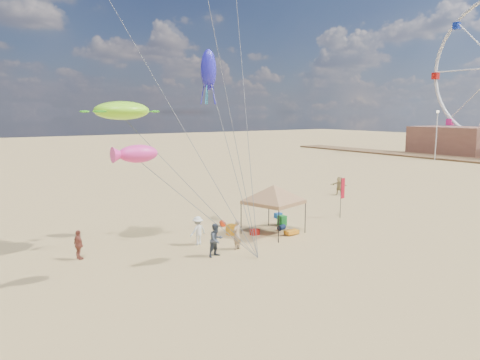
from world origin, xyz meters
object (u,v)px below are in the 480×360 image
Objects in this scene: cooler_red at (255,232)px; beach_cart at (292,232)px; chair_green at (282,220)px; person_near_c at (198,231)px; lamp_north at (437,127)px; canopy_tent at (274,187)px; person_far_c at (339,186)px; person_near_b at (216,240)px; person_near_a at (237,234)px; feather_flag at (342,191)px; chair_yellow at (231,230)px; person_far_a at (79,245)px; cooler_blue at (278,215)px.

cooler_red is 2.40m from beach_cart.
person_near_c is at bearing -173.05° from chair_green.
chair_green is at bearing -157.63° from lamp_north.
canopy_tent is 3.28× the size of person_far_c.
person_near_c reaches higher than beach_cart.
person_near_b reaches higher than person_far_c.
person_near_a is at bearing -152.98° from chair_green.
person_near_b is 1.07× the size of person_near_c.
feather_flag is 13.02m from person_near_b.
chair_yellow reaches higher than beach_cart.
canopy_tent reaches higher than person_far_a.
person_near_b is at bearing -155.46° from chair_green.
cooler_red is at bearing -91.62° from person_far_c.
canopy_tent is 3.63m from chair_green.
cooler_red is 0.30× the size of person_near_a.
person_far_c reaches higher than person_near_a.
beach_cart is at bearing -155.83° from lamp_north.
canopy_tent is 5.84m from person_near_c.
beach_cart is 0.50× the size of person_far_c.
beach_cart is at bearing 154.49° from person_near_c.
feather_flag reaches higher than person_far_c.
person_far_a is at bearing 173.15° from cooler_red.
person_far_a reaches higher than chair_yellow.
person_near_a reaches higher than chair_green.
feather_flag reaches higher than chair_yellow.
lamp_north reaches higher than person_near_c.
canopy_tent is 56.06m from lamp_north.
person_near_b reaches higher than person_far_a.
cooler_blue is 0.33× the size of person_far_a.
cooler_red is 3.42m from person_near_a.
person_far_a is 26.86m from person_far_c.
canopy_tent is 12.38m from person_far_a.
chair_green is (-5.20, 0.71, -1.71)m from feather_flag.
person_far_c is (26.17, 6.03, 0.08)m from person_far_a.
cooler_blue is 11.91m from person_far_c.
cooler_blue is 0.30× the size of person_near_a.
cooler_blue is at bearing -95.46° from person_far_c.
person_far_a is (-12.04, 1.69, -2.30)m from canopy_tent.
chair_yellow reaches higher than cooler_red.
cooler_red is 1.55m from chair_yellow.
feather_flag is 8.52m from cooler_red.
feather_flag is 9.75m from chair_yellow.
cooler_red reaches higher than beach_cart.
chair_yellow is at bearing -103.25° from person_far_a.
canopy_tent is at bearing 127.94° from beach_cart.
cooler_red is at bearing 162.28° from canopy_tent.
lamp_north reaches higher than person_far_c.
lamp_north is (57.17, 23.87, 4.58)m from person_near_b.
lamp_north is at bearing 25.44° from feather_flag.
chair_green is at bearing 36.39° from canopy_tent.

